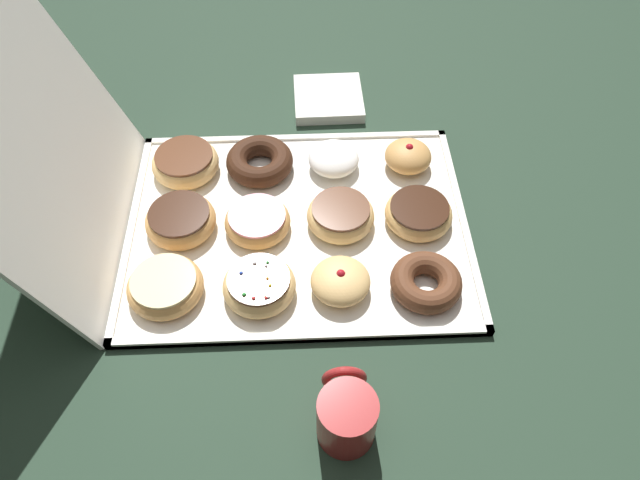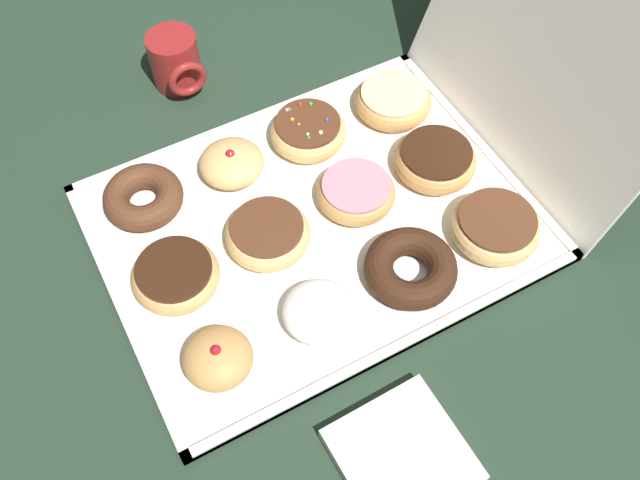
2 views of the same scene
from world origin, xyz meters
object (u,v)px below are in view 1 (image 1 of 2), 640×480
chocolate_frosted_donut_11 (185,162)px  chocolate_cake_ring_donut_0 (426,282)px  jelly_filled_donut_3 (340,281)px  chocolate_frosted_donut_4 (341,215)px  pink_frosted_donut_7 (258,221)px  napkin_stack (328,99)px  sprinkle_donut_6 (259,285)px  glazed_ring_donut_9 (165,286)px  donut_box (298,226)px  coffee_mug (347,416)px  jelly_filled_donut_2 (408,156)px  chocolate_frosted_donut_10 (181,218)px  chocolate_frosted_donut_1 (419,214)px  powdered_filled_donut_5 (334,159)px  chocolate_cake_ring_donut_8 (260,161)px

chocolate_frosted_donut_11 → chocolate_cake_ring_donut_0: bearing=-124.7°
jelly_filled_donut_3 → chocolate_frosted_donut_4: bearing=-3.6°
jelly_filled_donut_3 → chocolate_frosted_donut_4: size_ratio=0.81×
pink_frosted_donut_7 → napkin_stack: (0.34, -0.13, -0.02)m
sprinkle_donut_6 → glazed_ring_donut_9: 0.14m
sprinkle_donut_6 → glazed_ring_donut_9: sprinkle_donut_6 is taller
chocolate_frosted_donut_4 → sprinkle_donut_6: 0.19m
donut_box → pink_frosted_donut_7: bearing=94.9°
donut_box → chocolate_frosted_donut_11: (0.14, 0.20, 0.03)m
jelly_filled_donut_3 → coffee_mug: coffee_mug is taller
jelly_filled_donut_2 → chocolate_frosted_donut_4: bearing=135.4°
chocolate_frosted_donut_10 → chocolate_frosted_donut_11: size_ratio=0.98×
chocolate_frosted_donut_1 → chocolate_cake_ring_donut_0: bearing=176.6°
chocolate_frosted_donut_4 → jelly_filled_donut_3: bearing=176.4°
chocolate_frosted_donut_4 → napkin_stack: 0.33m
powdered_filled_donut_5 → chocolate_frosted_donut_1: bearing=-135.1°
jelly_filled_donut_2 → napkin_stack: 0.24m
chocolate_cake_ring_donut_8 → napkin_stack: bearing=-34.5°
jelly_filled_donut_3 → napkin_stack: (0.46, -0.00, -0.02)m
chocolate_cake_ring_donut_8 → chocolate_frosted_donut_11: size_ratio=1.01×
sprinkle_donut_6 → napkin_stack: sprinkle_donut_6 is taller
chocolate_cake_ring_donut_8 → donut_box: bearing=-153.7°
chocolate_frosted_donut_10 → chocolate_frosted_donut_11: same height
chocolate_frosted_donut_1 → glazed_ring_donut_9: 0.43m
napkin_stack → pink_frosted_donut_7: bearing=158.2°
chocolate_frosted_donut_1 → jelly_filled_donut_2: bearing=0.3°
powdered_filled_donut_5 → chocolate_frosted_donut_11: (0.00, 0.27, 0.00)m
jelly_filled_donut_3 → powdered_filled_donut_5: size_ratio=1.01×
powdered_filled_donut_5 → pink_frosted_donut_7: 0.19m
sprinkle_donut_6 → napkin_stack: (0.47, -0.13, -0.02)m
jelly_filled_donut_2 → glazed_ring_donut_9: (-0.26, 0.41, -0.00)m
jelly_filled_donut_2 → napkin_stack: jelly_filled_donut_2 is taller
sprinkle_donut_6 → chocolate_frosted_donut_4: bearing=-44.4°
chocolate_frosted_donut_1 → chocolate_frosted_donut_4: chocolate_frosted_donut_4 is taller
chocolate_cake_ring_donut_0 → jelly_filled_donut_2: 0.27m
chocolate_frosted_donut_1 → coffee_mug: 0.38m
chocolate_cake_ring_donut_0 → chocolate_cake_ring_donut_8: (0.27, 0.26, 0.00)m
chocolate_frosted_donut_1 → glazed_ring_donut_9: (-0.13, 0.41, -0.00)m
chocolate_cake_ring_donut_8 → chocolate_frosted_donut_11: 0.13m
pink_frosted_donut_7 → chocolate_cake_ring_donut_8: 0.14m
napkin_stack → chocolate_frosted_donut_4: bearing=-179.3°
sprinkle_donut_6 → pink_frosted_donut_7: bearing=2.7°
chocolate_frosted_donut_4 → sprinkle_donut_6: size_ratio=1.01×
chocolate_cake_ring_donut_0 → jelly_filled_donut_2: jelly_filled_donut_2 is taller
chocolate_frosted_donut_10 → chocolate_frosted_donut_11: bearing=2.5°
powdered_filled_donut_5 → glazed_ring_donut_9: (-0.26, 0.27, -0.00)m
donut_box → napkin_stack: napkin_stack is taller
jelly_filled_donut_2 → glazed_ring_donut_9: jelly_filled_donut_2 is taller
pink_frosted_donut_7 → chocolate_frosted_donut_10: size_ratio=0.94×
pink_frosted_donut_7 → chocolate_frosted_donut_10: (0.01, 0.13, 0.00)m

